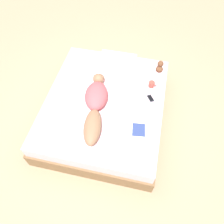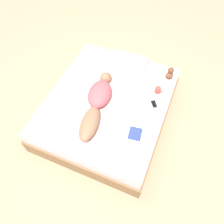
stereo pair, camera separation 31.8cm
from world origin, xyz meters
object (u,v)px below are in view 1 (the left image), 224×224
person (95,103)px  cell_phone (151,98)px  coffee_mug (152,84)px  open_magazine (129,129)px

person → cell_phone: 0.86m
person → coffee_mug: person is taller
person → coffee_mug: bearing=28.5°
person → cell_phone: size_ratio=8.29×
cell_phone → open_magazine: bearing=-143.4°
open_magazine → cell_phone: 0.66m
person → open_magazine: person is taller
person → cell_phone: (0.79, 0.34, -0.09)m
coffee_mug → person: bearing=-142.3°
coffee_mug → cell_phone: bearing=-85.9°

